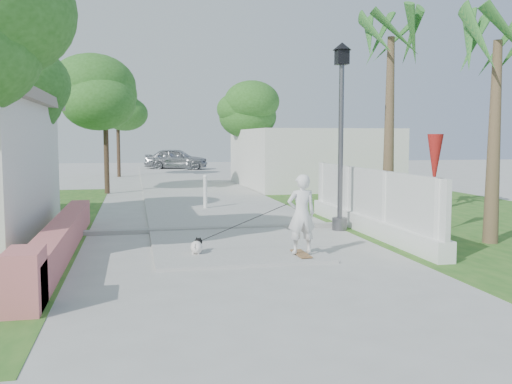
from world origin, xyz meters
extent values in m
plane|color=#B7B7B2|center=(0.00, 0.00, 0.00)|extent=(90.00, 90.00, 0.00)
cube|color=#B7B7B2|center=(0.00, 20.00, 0.03)|extent=(3.20, 36.00, 0.06)
cube|color=#999993|center=(0.00, 6.00, 0.05)|extent=(6.50, 0.25, 0.10)
cube|color=#275F1E|center=(7.00, 8.00, 0.01)|extent=(8.00, 20.00, 0.01)
cube|color=#C56566|center=(-3.30, 4.00, 0.30)|extent=(0.45, 8.00, 0.60)
cube|color=#C56566|center=(-3.30, 0.20, 0.40)|extent=(0.45, 0.80, 0.80)
cube|color=white|center=(3.40, 5.00, 0.20)|extent=(0.35, 7.00, 0.40)
cube|color=white|center=(3.40, 5.00, 0.95)|extent=(0.10, 7.00, 1.10)
cube|color=white|center=(3.40, 1.80, 0.75)|extent=(0.14, 0.14, 1.50)
cube|color=white|center=(3.40, 4.00, 0.75)|extent=(0.14, 0.14, 1.50)
cube|color=white|center=(3.40, 6.20, 0.75)|extent=(0.14, 0.14, 1.50)
cube|color=white|center=(3.40, 8.20, 0.75)|extent=(0.14, 0.14, 1.50)
cube|color=silver|center=(6.00, 18.00, 1.30)|extent=(6.00, 8.00, 2.60)
cylinder|color=#59595E|center=(2.90, 5.50, 0.15)|extent=(0.36, 0.36, 0.30)
cylinder|color=#59595E|center=(2.90, 5.50, 2.00)|extent=(0.12, 0.12, 4.00)
cube|color=black|center=(2.90, 5.50, 4.10)|extent=(0.28, 0.28, 0.35)
cone|color=black|center=(2.90, 5.50, 4.35)|extent=(0.44, 0.44, 0.18)
cylinder|color=white|center=(0.20, 10.00, 0.50)|extent=(0.12, 0.12, 1.00)
sphere|color=white|center=(0.20, 10.00, 1.02)|extent=(0.14, 0.14, 0.14)
cylinder|color=#59595E|center=(4.80, 4.50, 1.00)|extent=(0.04, 0.04, 2.00)
cone|color=red|center=(4.80, 4.50, 1.70)|extent=(0.36, 0.36, 1.20)
cylinder|color=#4C3826|center=(-3.00, 16.00, 1.92)|extent=(0.20, 0.20, 3.85)
ellipsoid|color=#285D1A|center=(-3.00, 16.00, 3.58)|extent=(3.40, 3.40, 2.55)
ellipsoid|color=#285D1A|center=(-2.80, 15.80, 3.92)|extent=(2.89, 2.89, 2.18)
ellipsoid|color=#285D1A|center=(-3.20, 16.20, 4.28)|extent=(2.55, 2.55, 1.90)
cylinder|color=#4C3826|center=(3.20, 20.00, 1.75)|extent=(0.20, 0.20, 3.50)
ellipsoid|color=#285D1A|center=(3.20, 20.00, 3.25)|extent=(3.00, 3.00, 2.25)
ellipsoid|color=#285D1A|center=(3.40, 19.80, 3.60)|extent=(2.55, 2.55, 1.92)
ellipsoid|color=#285D1A|center=(3.00, 20.20, 3.95)|extent=(2.25, 2.25, 1.68)
cylinder|color=#4C3826|center=(-2.80, 26.00, 1.92)|extent=(0.20, 0.20, 3.85)
ellipsoid|color=#285D1A|center=(-2.80, 26.00, 3.58)|extent=(3.20, 3.20, 2.40)
ellipsoid|color=#285D1A|center=(-2.60, 25.80, 3.92)|extent=(2.72, 2.72, 2.05)
ellipsoid|color=#285D1A|center=(-3.00, 26.20, 4.28)|extent=(2.40, 2.40, 1.79)
cone|color=brown|center=(4.60, 6.50, 2.40)|extent=(0.32, 0.32, 4.80)
cone|color=brown|center=(5.40, 3.20, 2.10)|extent=(0.32, 0.32, 4.20)
cube|color=olive|center=(1.07, 2.60, 0.08)|extent=(0.22, 0.76, 0.02)
imported|color=white|center=(1.07, 2.60, 0.82)|extent=(0.54, 0.35, 1.46)
cylinder|color=gray|center=(1.01, 2.33, 0.03)|extent=(0.02, 0.05, 0.05)
cylinder|color=gray|center=(1.14, 2.33, 0.03)|extent=(0.02, 0.05, 0.05)
cylinder|color=gray|center=(1.01, 2.87, 0.03)|extent=(0.02, 0.05, 0.05)
cylinder|color=gray|center=(1.14, 2.87, 0.03)|extent=(0.02, 0.05, 0.05)
ellipsoid|color=white|center=(-0.80, 3.13, 0.18)|extent=(0.32, 0.42, 0.23)
sphere|color=black|center=(-0.75, 3.29, 0.25)|extent=(0.15, 0.15, 0.15)
sphere|color=white|center=(-0.73, 3.36, 0.23)|extent=(0.07, 0.07, 0.07)
cone|color=black|center=(-0.78, 3.30, 0.32)|extent=(0.04, 0.04, 0.05)
cone|color=black|center=(-0.71, 3.28, 0.32)|extent=(0.04, 0.04, 0.05)
cylinder|color=white|center=(-0.83, 3.23, 0.05)|extent=(0.03, 0.03, 0.11)
cylinder|color=white|center=(-0.72, 3.19, 0.05)|extent=(0.03, 0.03, 0.11)
cylinder|color=white|center=(-0.88, 3.06, 0.05)|extent=(0.03, 0.03, 0.11)
cylinder|color=white|center=(-0.78, 3.03, 0.05)|extent=(0.03, 0.03, 0.11)
cylinder|color=white|center=(-0.85, 2.96, 0.24)|extent=(0.05, 0.09, 0.09)
imported|color=#B2B3BA|center=(0.98, 33.27, 0.75)|extent=(4.67, 2.73, 1.49)
camera|label=1|loc=(-1.90, -7.36, 2.21)|focal=40.00mm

